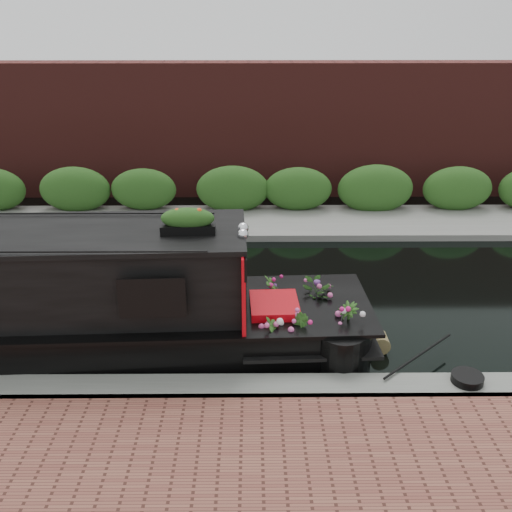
{
  "coord_description": "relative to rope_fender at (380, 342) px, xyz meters",
  "views": [
    {
      "loc": [
        0.71,
        -10.4,
        5.53
      ],
      "look_at": [
        0.78,
        -0.6,
        1.2
      ],
      "focal_mm": 40.0,
      "sensor_mm": 36.0,
      "label": 1
    }
  ],
  "objects": [
    {
      "name": "near_bank_coping",
      "position": [
        -2.92,
        -1.34,
        -0.16
      ],
      "size": [
        40.0,
        0.6,
        0.5
      ],
      "primitive_type": "cube",
      "color": "slate",
      "rests_on": "ground"
    },
    {
      "name": "far_brick_wall",
      "position": [
        -2.92,
        9.16,
        -0.16
      ],
      "size": [
        40.0,
        1.0,
        8.0
      ],
      "primitive_type": "cube",
      "color": "#4F1E1A",
      "rests_on": "ground"
    },
    {
      "name": "rope_fender",
      "position": [
        0.0,
        0.0,
        0.0
      ],
      "size": [
        0.31,
        0.36,
        0.31
      ],
      "primitive_type": "cylinder",
      "rotation": [
        1.57,
        0.0,
        0.0
      ],
      "color": "olive",
      "rests_on": "ground"
    },
    {
      "name": "far_bank_path",
      "position": [
        -2.92,
        6.16,
        -0.16
      ],
      "size": [
        40.0,
        2.4,
        0.34
      ],
      "primitive_type": "cube",
      "color": "slate",
      "rests_on": "ground"
    },
    {
      "name": "far_hedge",
      "position": [
        -2.92,
        7.06,
        -0.16
      ],
      "size": [
        40.0,
        1.1,
        2.8
      ],
      "primitive_type": "cube",
      "color": "#28541C",
      "rests_on": "ground"
    },
    {
      "name": "ground",
      "position": [
        -2.92,
        1.96,
        -0.16
      ],
      "size": [
        80.0,
        80.0,
        0.0
      ],
      "primitive_type": "plane",
      "color": "black",
      "rests_on": "ground"
    },
    {
      "name": "coiled_mooring_rope",
      "position": [
        1.07,
        -1.28,
        0.15
      ],
      "size": [
        0.49,
        0.49,
        0.12
      ],
      "primitive_type": "cylinder",
      "color": "black",
      "rests_on": "near_bank_coping"
    }
  ]
}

